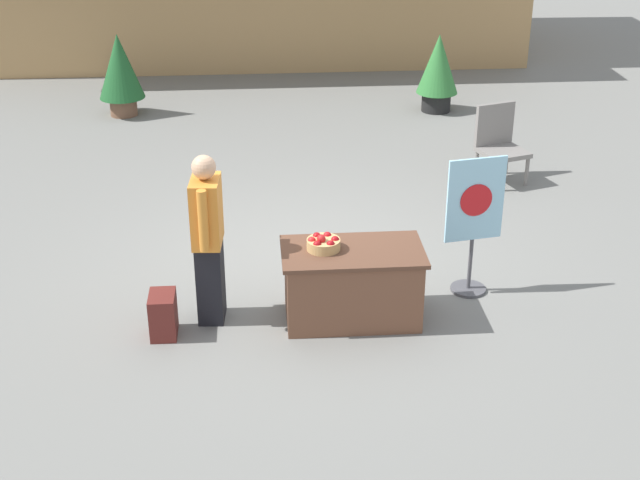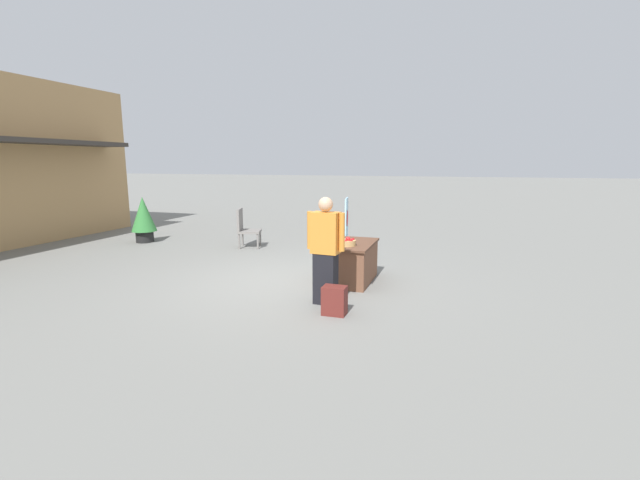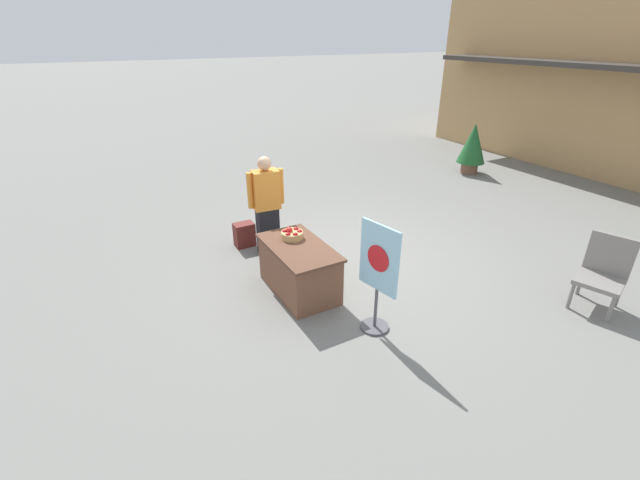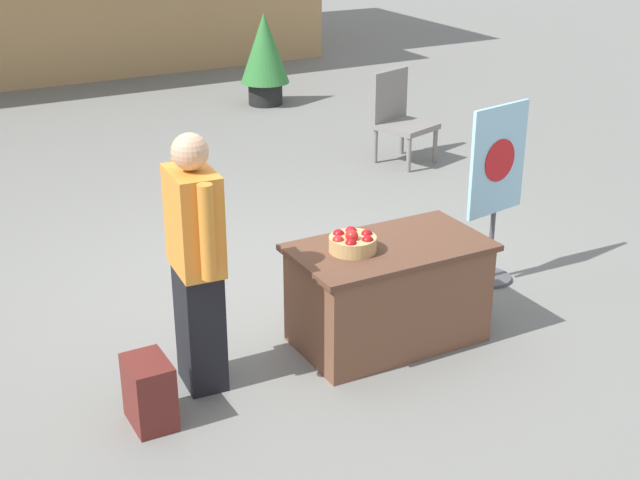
{
  "view_description": "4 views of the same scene",
  "coord_description": "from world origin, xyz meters",
  "px_view_note": "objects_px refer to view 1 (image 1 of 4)",
  "views": [
    {
      "loc": [
        -0.5,
        -8.48,
        4.43
      ],
      "look_at": [
        0.07,
        -1.12,
        0.85
      ],
      "focal_mm": 50.0,
      "sensor_mm": 36.0,
      "label": 1
    },
    {
      "loc": [
        -7.09,
        -2.91,
        2.18
      ],
      "look_at": [
        -0.15,
        -0.66,
        0.85
      ],
      "focal_mm": 24.0,
      "sensor_mm": 36.0,
      "label": 2
    },
    {
      "loc": [
        5.12,
        -3.44,
        3.39
      ],
      "look_at": [
        0.48,
        -0.83,
        0.79
      ],
      "focal_mm": 24.0,
      "sensor_mm": 36.0,
      "label": 3
    },
    {
      "loc": [
        -2.65,
        -5.7,
        3.09
      ],
      "look_at": [
        0.2,
        -0.46,
        0.55
      ],
      "focal_mm": 50.0,
      "sensor_mm": 36.0,
      "label": 4
    }
  ],
  "objects_px": {
    "potted_plant_near_right": "(438,69)",
    "display_table": "(352,284)",
    "poster_board": "(474,220)",
    "potted_plant_near_left": "(120,70)",
    "apple_basket": "(323,243)",
    "person_visitor": "(208,238)",
    "patio_chair": "(499,141)",
    "backpack": "(163,315)"
  },
  "relations": [
    {
      "from": "potted_plant_near_right",
      "to": "person_visitor",
      "type": "bearing_deg",
      "value": -118.56
    },
    {
      "from": "display_table",
      "to": "apple_basket",
      "type": "bearing_deg",
      "value": 173.04
    },
    {
      "from": "apple_basket",
      "to": "potted_plant_near_right",
      "type": "distance_m",
      "value": 6.77
    },
    {
      "from": "display_table",
      "to": "poster_board",
      "type": "height_order",
      "value": "poster_board"
    },
    {
      "from": "apple_basket",
      "to": "patio_chair",
      "type": "distance_m",
      "value": 4.24
    },
    {
      "from": "display_table",
      "to": "person_visitor",
      "type": "relative_size",
      "value": 0.8
    },
    {
      "from": "person_visitor",
      "to": "backpack",
      "type": "bearing_deg",
      "value": -144.05
    },
    {
      "from": "person_visitor",
      "to": "poster_board",
      "type": "xyz_separation_m",
      "value": [
        2.58,
        0.34,
        -0.06
      ]
    },
    {
      "from": "backpack",
      "to": "potted_plant_near_right",
      "type": "distance_m",
      "value": 7.62
    },
    {
      "from": "apple_basket",
      "to": "display_table",
      "type": "bearing_deg",
      "value": -6.96
    },
    {
      "from": "display_table",
      "to": "potted_plant_near_left",
      "type": "height_order",
      "value": "potted_plant_near_left"
    },
    {
      "from": "display_table",
      "to": "apple_basket",
      "type": "height_order",
      "value": "apple_basket"
    },
    {
      "from": "potted_plant_near_right",
      "to": "display_table",
      "type": "bearing_deg",
      "value": -108.07
    },
    {
      "from": "display_table",
      "to": "potted_plant_near_right",
      "type": "relative_size",
      "value": 1.07
    },
    {
      "from": "person_visitor",
      "to": "apple_basket",
      "type": "bearing_deg",
      "value": 0.71
    },
    {
      "from": "potted_plant_near_right",
      "to": "apple_basket",
      "type": "bearing_deg",
      "value": -110.36
    },
    {
      "from": "apple_basket",
      "to": "poster_board",
      "type": "distance_m",
      "value": 1.57
    },
    {
      "from": "apple_basket",
      "to": "potted_plant_near_right",
      "type": "bearing_deg",
      "value": 69.64
    },
    {
      "from": "potted_plant_near_left",
      "to": "poster_board",
      "type": "bearing_deg",
      "value": -55.63
    },
    {
      "from": "apple_basket",
      "to": "person_visitor",
      "type": "xyz_separation_m",
      "value": [
        -1.07,
        0.06,
        0.06
      ]
    },
    {
      "from": "poster_board",
      "to": "potted_plant_near_right",
      "type": "xyz_separation_m",
      "value": [
        0.84,
        5.95,
        -0.1
      ]
    },
    {
      "from": "person_visitor",
      "to": "patio_chair",
      "type": "distance_m",
      "value": 4.92
    },
    {
      "from": "apple_basket",
      "to": "patio_chair",
      "type": "xyz_separation_m",
      "value": [
        2.57,
        3.36,
        -0.26
      ]
    },
    {
      "from": "apple_basket",
      "to": "poster_board",
      "type": "bearing_deg",
      "value": 14.88
    },
    {
      "from": "patio_chair",
      "to": "potted_plant_near_right",
      "type": "xyz_separation_m",
      "value": [
        -0.22,
        2.99,
        0.16
      ]
    },
    {
      "from": "patio_chair",
      "to": "poster_board",
      "type": "bearing_deg",
      "value": -37.62
    },
    {
      "from": "backpack",
      "to": "potted_plant_near_left",
      "type": "height_order",
      "value": "potted_plant_near_left"
    },
    {
      "from": "backpack",
      "to": "potted_plant_near_left",
      "type": "bearing_deg",
      "value": 99.81
    },
    {
      "from": "poster_board",
      "to": "potted_plant_near_left",
      "type": "distance_m",
      "value": 7.41
    },
    {
      "from": "patio_chair",
      "to": "potted_plant_near_left",
      "type": "bearing_deg",
      "value": -139.11
    },
    {
      "from": "person_visitor",
      "to": "potted_plant_near_right",
      "type": "height_order",
      "value": "person_visitor"
    },
    {
      "from": "display_table",
      "to": "patio_chair",
      "type": "bearing_deg",
      "value": 55.9
    },
    {
      "from": "apple_basket",
      "to": "backpack",
      "type": "height_order",
      "value": "apple_basket"
    },
    {
      "from": "poster_board",
      "to": "patio_chair",
      "type": "xyz_separation_m",
      "value": [
        1.05,
        2.96,
        -0.26
      ]
    },
    {
      "from": "apple_basket",
      "to": "patio_chair",
      "type": "bearing_deg",
      "value": 52.58
    },
    {
      "from": "apple_basket",
      "to": "backpack",
      "type": "distance_m",
      "value": 1.62
    },
    {
      "from": "person_visitor",
      "to": "potted_plant_near_right",
      "type": "distance_m",
      "value": 7.16
    },
    {
      "from": "patio_chair",
      "to": "display_table",
      "type": "bearing_deg",
      "value": -52.1
    },
    {
      "from": "person_visitor",
      "to": "backpack",
      "type": "distance_m",
      "value": 0.82
    },
    {
      "from": "poster_board",
      "to": "potted_plant_near_left",
      "type": "relative_size",
      "value": 1.1
    },
    {
      "from": "display_table",
      "to": "potted_plant_near_left",
      "type": "relative_size",
      "value": 1.03
    },
    {
      "from": "apple_basket",
      "to": "backpack",
      "type": "relative_size",
      "value": 0.75
    }
  ]
}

